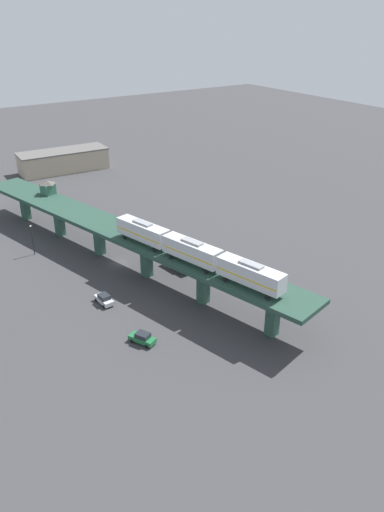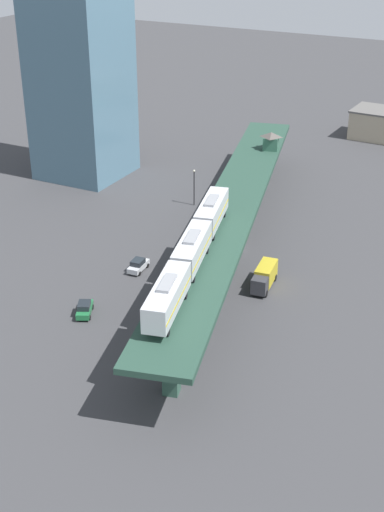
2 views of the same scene
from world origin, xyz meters
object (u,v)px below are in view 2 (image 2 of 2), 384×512
(street_lamp, at_px, (194,184))
(office_tower, at_px, (81,87))
(subway_train, at_px, (192,249))
(street_car_green, at_px, (85,309))
(delivery_truck, at_px, (264,276))
(signal_hut, at_px, (271,140))
(street_car_silver, at_px, (138,265))

(street_lamp, distance_m, office_tower, 31.22)
(subway_train, height_order, street_car_green, subway_train)
(delivery_truck, bearing_deg, subway_train, -113.78)
(signal_hut, height_order, office_tower, office_tower)
(office_tower, bearing_deg, street_car_green, -55.74)
(signal_hut, xyz_separation_m, delivery_truck, (14.12, -37.45, -8.00))
(street_lamp, bearing_deg, street_car_green, -84.15)
(street_car_silver, distance_m, street_car_green, 14.41)
(delivery_truck, xyz_separation_m, street_lamp, (-23.31, 23.08, 2.35))
(delivery_truck, bearing_deg, street_car_silver, -168.10)
(street_lamp, bearing_deg, street_car_silver, -81.24)
(subway_train, distance_m, street_car_silver, 18.68)
(subway_train, relative_size, street_car_green, 7.75)
(subway_train, bearing_deg, street_car_silver, 148.09)
(delivery_truck, xyz_separation_m, office_tower, (-50.79, 28.16, 16.24))
(street_lamp, relative_size, office_tower, 0.19)
(delivery_truck, distance_m, street_lamp, 32.88)
(street_car_silver, height_order, street_lamp, street_lamp)
(street_lamp, bearing_deg, office_tower, 169.53)
(street_car_green, height_order, delivery_truck, delivery_truck)
(street_car_silver, bearing_deg, signal_hut, 83.12)
(street_car_green, xyz_separation_m, street_lamp, (-4.25, 41.52, 3.17))
(subway_train, relative_size, office_tower, 1.02)
(street_car_silver, relative_size, office_tower, 0.13)
(signal_hut, bearing_deg, street_car_green, -95.04)
(signal_hut, relative_size, street_car_green, 0.82)
(signal_hut, xyz_separation_m, street_lamp, (-9.18, -14.37, -5.66))
(subway_train, height_order, delivery_truck, subway_train)
(street_car_green, relative_size, office_tower, 0.13)
(signal_hut, height_order, street_car_green, signal_hut)
(subway_train, relative_size, signal_hut, 9.41)
(delivery_truck, bearing_deg, office_tower, 151.00)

